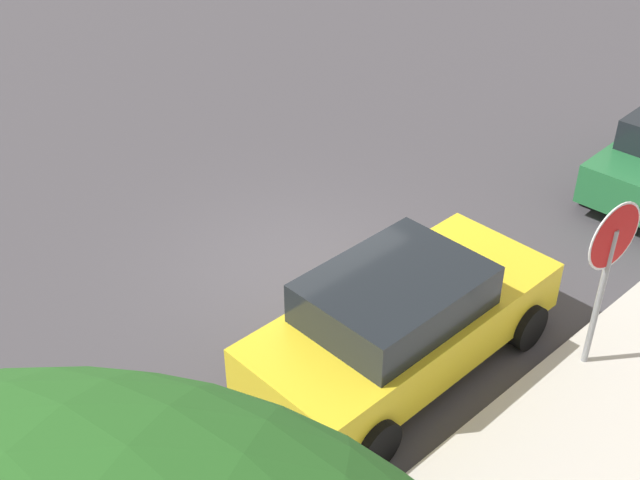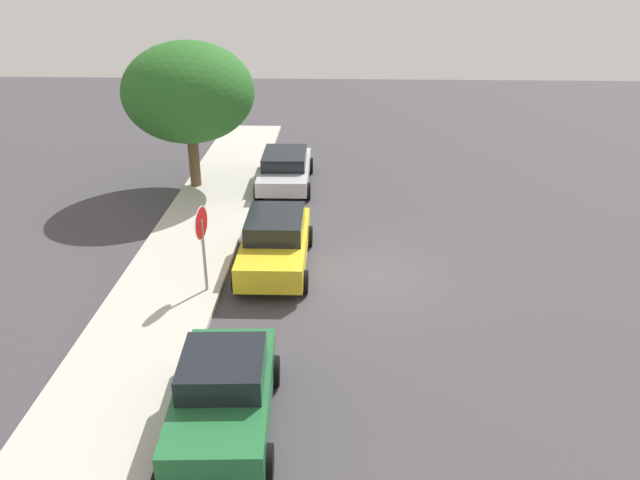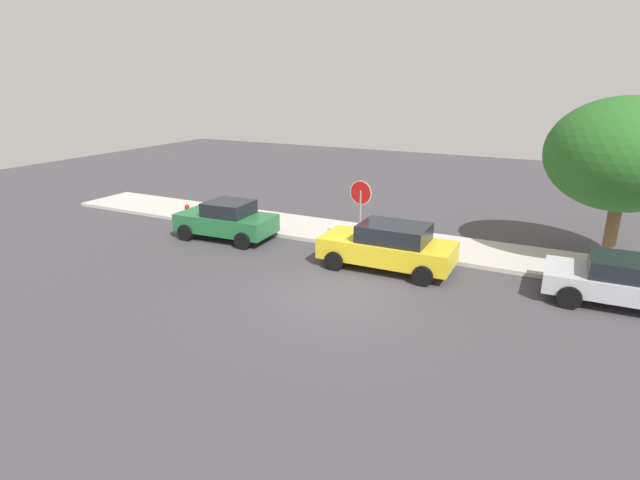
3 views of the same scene
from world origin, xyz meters
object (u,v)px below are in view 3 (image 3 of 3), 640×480
object	(u,v)px
street_tree_near_corner	(624,155)
fire_hydrant	(188,212)
parked_car_silver	(634,282)
stop_sign	(360,201)
parked_car_yellow	(388,246)
parked_car_green	(227,220)

from	to	relation	value
street_tree_near_corner	fire_hydrant	world-z (taller)	street_tree_near_corner
fire_hydrant	parked_car_silver	bearing A→B (deg)	-4.52
parked_car_silver	fire_hydrant	world-z (taller)	parked_car_silver
parked_car_silver	fire_hydrant	distance (m)	16.93
stop_sign	fire_hydrant	xyz separation A→B (m)	(-8.24, -0.01, -1.39)
parked_car_yellow	parked_car_silver	distance (m)	6.94
parked_car_green	street_tree_near_corner	distance (m)	13.90
parked_car_green	street_tree_near_corner	bearing A→B (deg)	14.60
parked_car_green	parked_car_silver	bearing A→B (deg)	0.15
stop_sign	fire_hydrant	distance (m)	8.35
parked_car_yellow	parked_car_green	xyz separation A→B (m)	(-6.73, 0.29, -0.03)
street_tree_near_corner	parked_car_yellow	bearing A→B (deg)	-149.90
parked_car_yellow	fire_hydrant	world-z (taller)	parked_car_yellow
stop_sign	parked_car_green	xyz separation A→B (m)	(-5.03, -1.38, -0.99)
stop_sign	parked_car_silver	xyz separation A→B (m)	(8.64, -1.34, -1.04)
street_tree_near_corner	parked_car_green	bearing A→B (deg)	-165.40
parked_car_green	fire_hydrant	size ratio (longest dim) A/B	5.44
parked_car_yellow	parked_car_silver	bearing A→B (deg)	2.72
parked_car_yellow	stop_sign	bearing A→B (deg)	135.49
parked_car_yellow	street_tree_near_corner	size ratio (longest dim) A/B	0.79
street_tree_near_corner	fire_hydrant	size ratio (longest dim) A/B	7.72
street_tree_near_corner	fire_hydrant	xyz separation A→B (m)	(-16.35, -2.05, -3.34)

